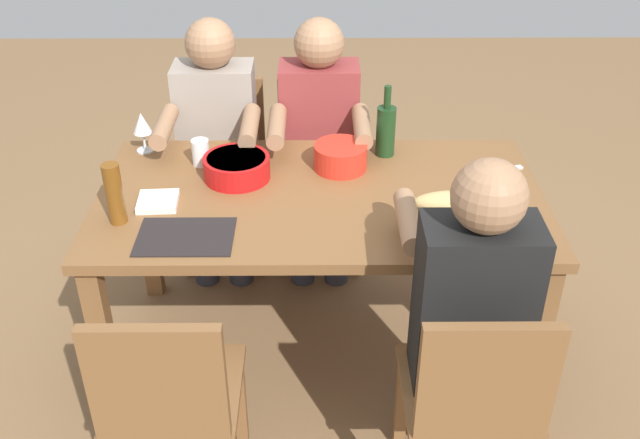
% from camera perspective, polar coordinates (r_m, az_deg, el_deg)
% --- Properties ---
extents(ground_plane, '(8.00, 8.00, 0.00)m').
position_cam_1_polar(ground_plane, '(3.10, 0.00, -9.88)').
color(ground_plane, brown).
extents(dining_table, '(1.63, 0.89, 0.74)m').
position_cam_1_polar(dining_table, '(2.70, 0.00, 0.36)').
color(dining_table, brown).
rests_on(dining_table, ground_plane).
extents(chair_near_right, '(0.40, 0.40, 0.85)m').
position_cam_1_polar(chair_near_right, '(3.48, -7.51, 4.68)').
color(chair_near_right, brown).
rests_on(chair_near_right, ground_plane).
extents(diner_near_right, '(0.41, 0.53, 1.20)m').
position_cam_1_polar(diner_near_right, '(3.22, -8.12, 6.55)').
color(diner_near_right, '#2D2D38').
rests_on(diner_near_right, ground_plane).
extents(chair_far_left, '(0.40, 0.40, 0.85)m').
position_cam_1_polar(chair_far_left, '(2.26, 11.91, -13.59)').
color(chair_far_left, brown).
rests_on(chair_far_left, ground_plane).
extents(diner_far_left, '(0.41, 0.53, 1.20)m').
position_cam_1_polar(diner_far_left, '(2.25, 11.66, -6.42)').
color(diner_far_left, '#2D2D38').
rests_on(diner_far_left, ground_plane).
extents(chair_far_right, '(0.40, 0.40, 0.85)m').
position_cam_1_polar(chair_far_right, '(2.25, -11.68, -13.71)').
color(chair_far_right, brown).
rests_on(chair_far_right, ground_plane).
extents(chair_near_center, '(0.40, 0.40, 0.85)m').
position_cam_1_polar(chair_near_center, '(3.45, -0.08, 4.74)').
color(chair_near_center, brown).
rests_on(chair_near_center, ground_plane).
extents(diner_near_center, '(0.41, 0.53, 1.20)m').
position_cam_1_polar(diner_near_center, '(3.19, -0.07, 6.63)').
color(diner_near_center, '#2D2D38').
rests_on(diner_near_center, ground_plane).
extents(serving_bowl_pasta, '(0.25, 0.25, 0.09)m').
position_cam_1_polar(serving_bowl_pasta, '(2.76, -6.54, 4.17)').
color(serving_bowl_pasta, red).
rests_on(serving_bowl_pasta, dining_table).
extents(serving_bowl_salad, '(0.21, 0.21, 0.10)m').
position_cam_1_polar(serving_bowl_salad, '(2.81, 1.61, 5.06)').
color(serving_bowl_salad, red).
rests_on(serving_bowl_salad, dining_table).
extents(cutting_board, '(0.42, 0.25, 0.02)m').
position_cam_1_polar(cutting_board, '(2.54, 10.78, 0.11)').
color(cutting_board, tan).
rests_on(cutting_board, dining_table).
extents(bread_loaf, '(0.33, 0.13, 0.09)m').
position_cam_1_polar(bread_loaf, '(2.51, 10.91, 1.17)').
color(bread_loaf, tan).
rests_on(bread_loaf, cutting_board).
extents(wine_bottle, '(0.08, 0.08, 0.29)m').
position_cam_1_polar(wine_bottle, '(2.90, 5.18, 7.03)').
color(wine_bottle, '#193819').
rests_on(wine_bottle, dining_table).
extents(beer_bottle, '(0.06, 0.06, 0.22)m').
position_cam_1_polar(beer_bottle, '(2.54, -15.80, 1.95)').
color(beer_bottle, brown).
rests_on(beer_bottle, dining_table).
extents(wine_glass, '(0.08, 0.08, 0.17)m').
position_cam_1_polar(wine_glass, '(3.00, -13.77, 7.22)').
color(wine_glass, silver).
rests_on(wine_glass, dining_table).
extents(cup_near_right, '(0.07, 0.07, 0.10)m').
position_cam_1_polar(cup_near_right, '(2.87, -9.33, 5.20)').
color(cup_near_right, white).
rests_on(cup_near_right, dining_table).
extents(placemat_far_right, '(0.32, 0.23, 0.01)m').
position_cam_1_polar(placemat_far_right, '(2.45, -10.49, -1.32)').
color(placemat_far_right, black).
rests_on(placemat_far_right, dining_table).
extents(carving_knife, '(0.23, 0.09, 0.01)m').
position_cam_1_polar(carving_knife, '(2.88, 13.55, 3.72)').
color(carving_knife, silver).
rests_on(carving_knife, dining_table).
extents(napkin_stack, '(0.15, 0.15, 0.02)m').
position_cam_1_polar(napkin_stack, '(2.65, -12.57, 1.39)').
color(napkin_stack, white).
rests_on(napkin_stack, dining_table).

